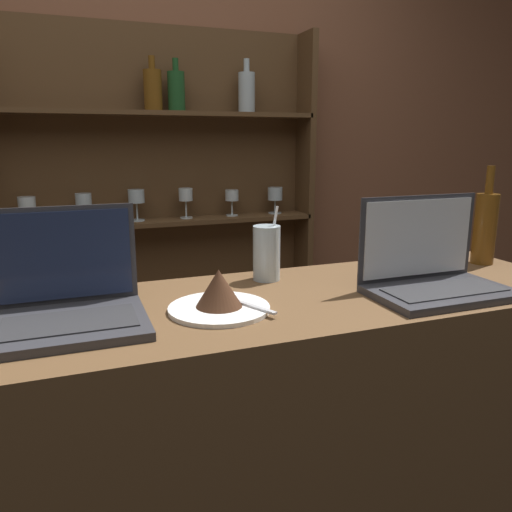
{
  "coord_description": "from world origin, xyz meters",
  "views": [
    {
      "loc": [
        -0.29,
        -0.79,
        1.41
      ],
      "look_at": [
        0.11,
        0.28,
        1.15
      ],
      "focal_mm": 35.0,
      "sensor_mm": 36.0,
      "label": 1
    }
  ],
  "objects_px": {
    "laptop_far": "(432,271)",
    "water_glass": "(267,253)",
    "laptop_near": "(69,300)",
    "cake_plate": "(218,296)",
    "wine_bottle_amber": "(485,227)"
  },
  "relations": [
    {
      "from": "cake_plate",
      "to": "wine_bottle_amber",
      "type": "bearing_deg",
      "value": 8.81
    },
    {
      "from": "laptop_near",
      "to": "laptop_far",
      "type": "height_order",
      "value": "laptop_far"
    },
    {
      "from": "wine_bottle_amber",
      "to": "laptop_near",
      "type": "bearing_deg",
      "value": -175.32
    },
    {
      "from": "laptop_far",
      "to": "water_glass",
      "type": "bearing_deg",
      "value": 143.66
    },
    {
      "from": "cake_plate",
      "to": "wine_bottle_amber",
      "type": "xyz_separation_m",
      "value": [
        0.87,
        0.13,
        0.08
      ]
    },
    {
      "from": "laptop_near",
      "to": "cake_plate",
      "type": "bearing_deg",
      "value": -7.25
    },
    {
      "from": "laptop_near",
      "to": "water_glass",
      "type": "distance_m",
      "value": 0.52
    },
    {
      "from": "cake_plate",
      "to": "water_glass",
      "type": "xyz_separation_m",
      "value": [
        0.19,
        0.2,
        0.04
      ]
    },
    {
      "from": "water_glass",
      "to": "wine_bottle_amber",
      "type": "xyz_separation_m",
      "value": [
        0.68,
        -0.06,
        0.04
      ]
    },
    {
      "from": "cake_plate",
      "to": "wine_bottle_amber",
      "type": "relative_size",
      "value": 0.77
    },
    {
      "from": "laptop_far",
      "to": "wine_bottle_amber",
      "type": "bearing_deg",
      "value": 28.53
    },
    {
      "from": "laptop_far",
      "to": "water_glass",
      "type": "height_order",
      "value": "laptop_far"
    },
    {
      "from": "cake_plate",
      "to": "water_glass",
      "type": "distance_m",
      "value": 0.28
    },
    {
      "from": "laptop_near",
      "to": "wine_bottle_amber",
      "type": "bearing_deg",
      "value": 4.68
    },
    {
      "from": "laptop_near",
      "to": "water_glass",
      "type": "height_order",
      "value": "laptop_near"
    }
  ]
}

